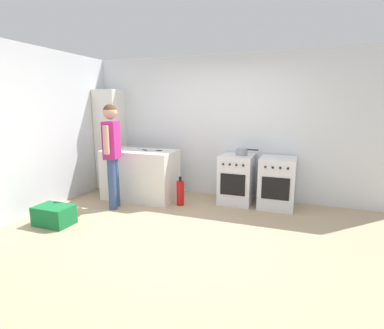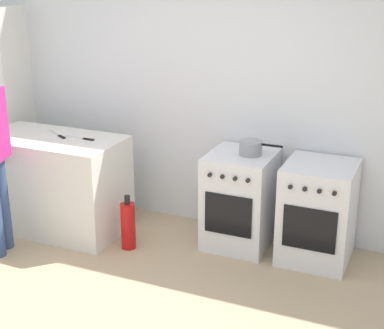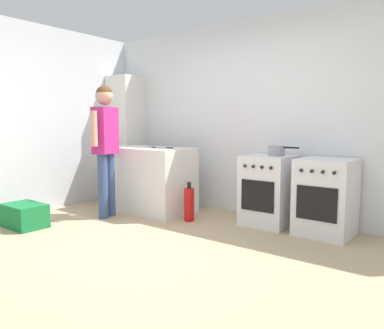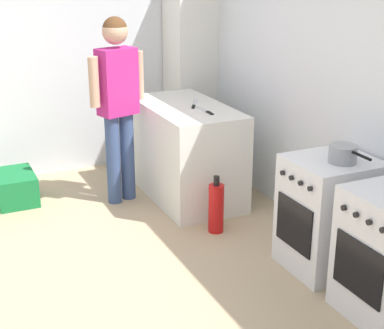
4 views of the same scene
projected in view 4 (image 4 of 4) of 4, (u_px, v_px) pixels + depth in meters
The scene contains 12 objects.
ground_plane at pixel (110, 290), 4.11m from camera, with size 8.00×8.00×0.00m, color tan.
back_wall at pixel (349, 83), 4.45m from camera, with size 6.00×0.10×2.60m, color silver.
side_wall_left at pixel (65, 49), 6.06m from camera, with size 0.10×3.10×2.60m, color silver.
counter_unit at pixel (186, 152), 5.59m from camera, with size 1.30×0.70×0.90m, color silver.
oven_left at pixel (329, 214), 4.30m from camera, with size 0.55×0.62×0.85m.
pot at pixel (343, 154), 4.07m from camera, with size 0.38×0.20×0.12m.
knife_chef at pixel (206, 111), 5.24m from camera, with size 0.31×0.04×0.01m.
knife_bread at pixel (194, 104), 5.47m from camera, with size 0.32×0.20×0.01m.
person at pixel (118, 93), 5.29m from camera, with size 0.29×0.55×1.72m.
fire_extinguisher at pixel (216, 208), 4.92m from camera, with size 0.13×0.13×0.50m.
recycling_crate_lower at pixel (15, 187), 5.56m from camera, with size 0.52×0.36×0.28m, color #197238.
larder_cabinet at pixel (190, 73), 6.41m from camera, with size 0.48×0.44×2.00m, color silver.
Camera 4 is at (3.49, -0.99, 2.21)m, focal length 55.00 mm.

